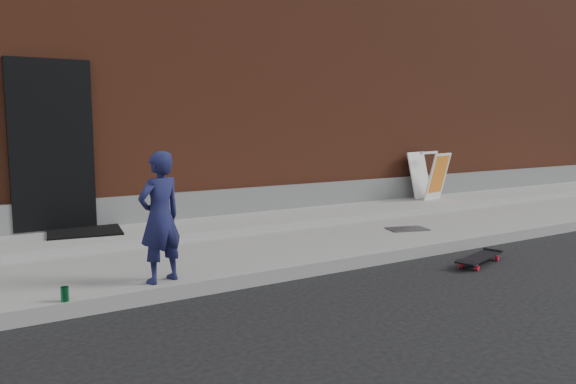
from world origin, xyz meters
TOP-DOWN VIEW (x-y plane):
  - ground at (0.00, 0.00)m, footprint 80.00×80.00m
  - sidewalk at (0.00, 1.50)m, footprint 20.00×3.00m
  - apron at (0.00, 2.40)m, footprint 20.00×1.20m
  - building at (-0.00, 6.99)m, footprint 20.00×8.10m
  - child at (-2.08, 0.20)m, footprint 0.54×0.44m
  - skateboard at (1.60, -0.60)m, footprint 0.92×0.48m
  - pizza_sign at (3.98, 2.58)m, footprint 0.66×0.74m
  - soda_can at (-3.00, 0.05)m, footprint 0.09×0.09m
  - doormat at (-2.30, 2.62)m, footprint 1.03×0.88m
  - utility_plate at (1.85, 0.91)m, footprint 0.63×0.50m

SIDE VIEW (x-z plane):
  - ground at x=0.00m, z-range 0.00..0.00m
  - sidewalk at x=0.00m, z-range 0.00..0.15m
  - skateboard at x=1.60m, z-range 0.03..0.13m
  - utility_plate at x=1.85m, z-range 0.15..0.17m
  - apron at x=0.00m, z-range 0.15..0.25m
  - soda_can at x=-3.00m, z-range 0.15..0.28m
  - doormat at x=-2.30m, z-range 0.25..0.28m
  - pizza_sign at x=3.98m, z-range 0.25..1.15m
  - child at x=-2.08m, z-range 0.15..1.43m
  - building at x=0.00m, z-range 0.00..5.00m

